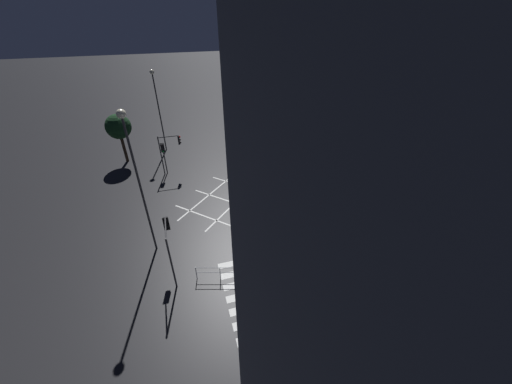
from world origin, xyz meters
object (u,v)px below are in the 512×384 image
object	(u,v)px
street_lamp_west	(134,162)
street_tree_near	(118,127)
traffic_light_sw_cross	(168,239)
street_lamp_far	(381,131)
traffic_light_nw_cross	(163,152)
traffic_light_median_north	(243,148)
traffic_light_median_south	(283,224)
traffic_light_ne_main	(300,128)
street_lamp_east	(157,98)
traffic_light_nw_main	(171,146)

from	to	relation	value
street_lamp_west	street_tree_near	size ratio (longest dim) A/B	1.90
traffic_light_sw_cross	street_lamp_far	bearing A→B (deg)	-78.97
traffic_light_nw_cross	street_lamp_west	bearing A→B (deg)	-5.94
street_lamp_west	street_tree_near	xyz separation A→B (m)	(-3.05, 15.33, -3.00)
street_tree_near	traffic_light_sw_cross	bearing A→B (deg)	-76.69
traffic_light_median_north	traffic_light_nw_cross	bearing A→B (deg)	-100.55
traffic_light_median_north	street_lamp_west	xyz separation A→B (m)	(-8.96, -9.68, 4.48)
traffic_light_nw_cross	traffic_light_median_south	distance (m)	15.80
traffic_light_sw_cross	street_lamp_far	distance (m)	17.15
traffic_light_ne_main	street_lamp_east	size ratio (longest dim) A/B	0.48
traffic_light_ne_main	traffic_light_median_north	xyz separation A→B (m)	(-7.22, -1.93, -0.60)
traffic_light_sw_cross	street_tree_near	xyz separation A→B (m)	(-4.24, 17.94, 1.06)
traffic_light_nw_cross	traffic_light_median_south	bearing A→B (deg)	27.90
traffic_light_ne_main	traffic_light_median_south	distance (m)	16.35
street_lamp_east	street_lamp_far	distance (m)	23.36
traffic_light_ne_main	traffic_light_sw_cross	xyz separation A→B (m)	(-14.99, -14.22, -0.17)
traffic_light_ne_main	street_tree_near	world-z (taller)	street_tree_near
street_lamp_far	traffic_light_median_north	bearing A→B (deg)	133.55
traffic_light_median_north	street_tree_near	size ratio (longest dim) A/B	0.64
street_lamp_west	traffic_light_ne_main	bearing A→B (deg)	35.66
traffic_light_median_north	traffic_light_sw_cross	world-z (taller)	traffic_light_sw_cross
traffic_light_median_south	street_lamp_far	size ratio (longest dim) A/B	0.38
traffic_light_median_north	street_lamp_west	distance (m)	13.93
traffic_light_nw_main	street_lamp_east	size ratio (longest dim) A/B	0.46
traffic_light_median_south	street_lamp_east	bearing A→B (deg)	19.99
traffic_light_sw_cross	traffic_light_median_south	xyz separation A→B (m)	(7.36, -0.22, -0.42)
traffic_light_sw_cross	street_lamp_east	bearing A→B (deg)	-0.15
traffic_light_ne_main	street_lamp_west	world-z (taller)	street_lamp_west
traffic_light_median_north	traffic_light_nw_cross	xyz separation A→B (m)	(-7.80, 1.45, -0.08)
traffic_light_median_south	street_tree_near	bearing A→B (deg)	32.57
traffic_light_median_north	street_tree_near	world-z (taller)	street_tree_near
traffic_light_nw_main	street_lamp_far	distance (m)	19.16
traffic_light_ne_main	street_tree_near	size ratio (longest dim) A/B	0.82
traffic_light_nw_cross	street_lamp_far	xyz separation A→B (m)	(16.44, -10.54, 4.35)
traffic_light_median_north	street_lamp_far	distance (m)	13.25
traffic_light_nw_cross	street_lamp_west	world-z (taller)	street_lamp_west
traffic_light_nw_main	street_lamp_east	world-z (taller)	street_lamp_east
traffic_light_median_north	traffic_light_ne_main	bearing A→B (deg)	104.99
traffic_light_sw_cross	street_lamp_west	size ratio (longest dim) A/B	0.40
traffic_light_sw_cross	traffic_light_median_south	bearing A→B (deg)	-91.74
street_lamp_far	street_lamp_west	bearing A→B (deg)	-178.09
traffic_light_median_north	street_lamp_east	distance (m)	11.41
traffic_light_ne_main	traffic_light_median_south	size ratio (longest dim) A/B	1.24
traffic_light_nw_main	traffic_light_sw_cross	xyz separation A→B (m)	(-0.79, -13.65, -0.11)
traffic_light_nw_main	street_lamp_west	bearing A→B (deg)	-100.18
traffic_light_median_south	street_tree_near	size ratio (longest dim) A/B	0.66
traffic_light_sw_cross	traffic_light_median_north	bearing A→B (deg)	-32.30
street_tree_near	traffic_light_nw_cross	bearing A→B (deg)	-44.93
traffic_light_ne_main	street_lamp_west	size ratio (longest dim) A/B	0.43
traffic_light_median_north	traffic_light_nw_cross	size ratio (longest dim) A/B	1.01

